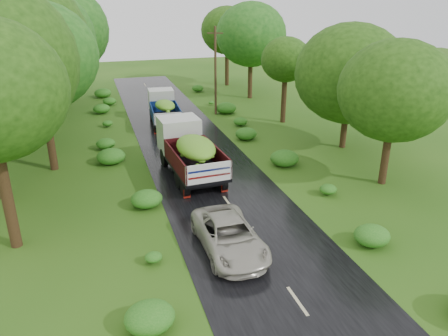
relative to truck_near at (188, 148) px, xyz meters
name	(u,v)px	position (x,y,z in m)	size (l,w,h in m)	color
ground	(297,301)	(1.05, -12.35, -1.65)	(120.00, 120.00, 0.00)	#234F11
road	(248,231)	(1.05, -7.35, -1.64)	(6.50, 80.00, 0.02)	black
road_lines	(241,221)	(1.05, -6.35, -1.62)	(0.12, 69.60, 0.00)	#BFB78C
truck_near	(188,148)	(0.00, 0.00, 0.00)	(2.83, 7.05, 2.91)	black
truck_far	(164,107)	(0.42, 10.95, -0.24)	(2.47, 6.05, 2.49)	black
car	(229,236)	(-0.25, -8.57, -0.94)	(2.27, 4.91, 1.37)	#B1AC9D
utility_pole	(215,70)	(5.30, 12.67, 2.19)	(1.25, 0.56, 7.44)	#382616
trees_left	(25,46)	(-9.03, 9.92, 4.96)	(7.33, 32.93, 9.09)	black
trees_right	(288,53)	(10.47, 9.48, 3.87)	(4.79, 32.65, 7.88)	black
shrubs	(200,157)	(1.05, 1.65, -1.30)	(11.90, 44.00, 0.70)	#1D6417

